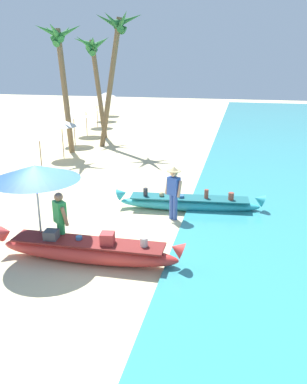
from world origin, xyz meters
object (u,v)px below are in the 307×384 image
object	(u,v)px
boat_red_foreground	(88,251)
boat_cyan_midground	(189,203)
patio_umbrella_large	(35,173)
palm_tree_mid_cluster	(60,53)
palm_tree_tall_inland	(94,56)
person_vendor_hatted	(174,189)
person_tourist_customer	(60,220)
palm_tree_leaning_seaward	(117,41)

from	to	relation	value
boat_red_foreground	boat_cyan_midground	distance (m)	4.46
patio_umbrella_large	palm_tree_mid_cluster	size ratio (longest dim) A/B	0.36
boat_red_foreground	palm_tree_tall_inland	distance (m)	16.80
boat_cyan_midground	person_vendor_hatted	bearing A→B (deg)	-114.00
patio_umbrella_large	palm_tree_mid_cluster	distance (m)	11.89
person_vendor_hatted	person_tourist_customer	xyz separation A→B (m)	(-2.39, -2.85, -0.05)
boat_red_foreground	person_vendor_hatted	size ratio (longest dim) A/B	2.83
palm_tree_tall_inland	boat_red_foreground	bearing A→B (deg)	-70.71
person_vendor_hatted	palm_tree_mid_cluster	bearing A→B (deg)	131.85
boat_cyan_midground	person_vendor_hatted	xyz separation A→B (m)	(-0.38, -0.85, 0.72)
person_vendor_hatted	palm_tree_mid_cluster	xyz separation A→B (m)	(-7.07, 7.89, 4.00)
patio_umbrella_large	palm_tree_tall_inland	world-z (taller)	palm_tree_tall_inland
boat_red_foreground	person_vendor_hatted	xyz separation A→B (m)	(1.56, 3.18, 0.66)
palm_tree_mid_cluster	boat_cyan_midground	bearing A→B (deg)	-43.42
person_vendor_hatted	palm_tree_leaning_seaward	world-z (taller)	palm_tree_leaning_seaward
boat_red_foreground	palm_tree_leaning_seaward	size ratio (longest dim) A/B	0.68
boat_cyan_midground	palm_tree_leaning_seaward	xyz separation A→B (m)	(-5.07, 8.82, 5.32)
boat_cyan_midground	person_tourist_customer	bearing A→B (deg)	-126.85
palm_tree_tall_inland	palm_tree_mid_cluster	distance (m)	4.22
boat_cyan_midground	palm_tree_leaning_seaward	world-z (taller)	palm_tree_leaning_seaward
patio_umbrella_large	palm_tree_tall_inland	distance (m)	15.74
person_vendor_hatted	palm_tree_mid_cluster	size ratio (longest dim) A/B	0.26
boat_red_foreground	person_tourist_customer	world-z (taller)	person_tourist_customer
person_vendor_hatted	palm_tree_tall_inland	size ratio (longest dim) A/B	0.28
person_vendor_hatted	palm_tree_mid_cluster	distance (m)	11.32
patio_umbrella_large	palm_tree_leaning_seaward	size ratio (longest dim) A/B	0.33
boat_cyan_midground	person_tourist_customer	xyz separation A→B (m)	(-2.77, -3.70, 0.67)
boat_cyan_midground	person_tourist_customer	world-z (taller)	person_tourist_customer
palm_tree_leaning_seaward	palm_tree_mid_cluster	size ratio (longest dim) A/B	1.10
boat_cyan_midground	palm_tree_mid_cluster	bearing A→B (deg)	136.58
person_tourist_customer	palm_tree_mid_cluster	bearing A→B (deg)	113.51
patio_umbrella_large	palm_tree_tall_inland	size ratio (longest dim) A/B	0.38
boat_red_foreground	person_tourist_customer	bearing A→B (deg)	158.80
boat_red_foreground	boat_cyan_midground	size ratio (longest dim) A/B	0.98
patio_umbrella_large	boat_red_foreground	bearing A→B (deg)	-11.68
patio_umbrella_large	boat_cyan_midground	bearing A→B (deg)	48.37
person_vendor_hatted	palm_tree_leaning_seaward	bearing A→B (deg)	115.92
patio_umbrella_large	palm_tree_leaning_seaward	world-z (taller)	palm_tree_leaning_seaward
boat_red_foreground	person_vendor_hatted	world-z (taller)	person_vendor_hatted
patio_umbrella_large	palm_tree_tall_inland	bearing A→B (deg)	104.80
person_vendor_hatted	patio_umbrella_large	world-z (taller)	patio_umbrella_large
palm_tree_leaning_seaward	boat_red_foreground	bearing A→B (deg)	-76.26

